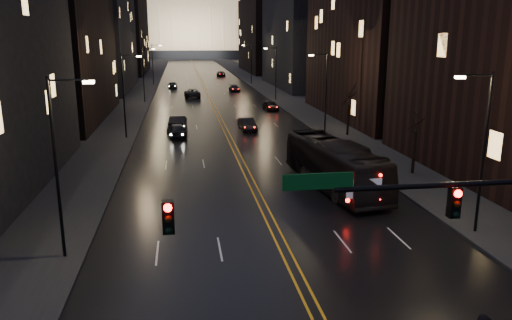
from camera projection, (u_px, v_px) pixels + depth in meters
name	position (u px, v px, depth m)	size (l,w,h in m)	color
road	(198.00, 75.00, 141.50)	(20.00, 320.00, 0.02)	black
sidewalk_left	(148.00, 75.00, 139.47)	(8.00, 320.00, 0.16)	black
sidewalk_right	(247.00, 74.00, 143.49)	(8.00, 320.00, 0.16)	black
center_line	(198.00, 75.00, 141.49)	(0.62, 320.00, 0.01)	orange
building_left_mid	(49.00, 9.00, 62.16)	(12.00, 30.00, 28.00)	black
building_left_far	(98.00, 40.00, 99.60)	(12.00, 34.00, 20.00)	black
building_left_dist	(123.00, 31.00, 145.17)	(12.00, 40.00, 24.00)	black
building_right_mid	(303.00, 25.00, 104.91)	(12.00, 34.00, 26.00)	black
building_right_dist	(265.00, 35.00, 151.45)	(12.00, 40.00, 22.00)	black
capitol	(189.00, 23.00, 252.49)	(90.00, 50.00, 58.50)	black
streetlamp_right_near	(481.00, 145.00, 26.68)	(2.13, 0.25, 9.00)	black
streetlamp_left_near	(59.00, 159.00, 23.57)	(2.13, 0.25, 9.00)	black
streetlamp_right_mid	(325.00, 88.00, 55.46)	(2.13, 0.25, 9.00)	black
streetlamp_left_mid	(125.00, 91.00, 52.35)	(2.13, 0.25, 9.00)	black
streetlamp_right_far	(275.00, 70.00, 84.25)	(2.13, 0.25, 9.00)	black
streetlamp_left_far	(144.00, 72.00, 81.14)	(2.13, 0.25, 9.00)	black
streetlamp_right_dist	(250.00, 62.00, 113.04)	(2.13, 0.25, 9.00)	black
streetlamp_left_dist	(153.00, 62.00, 109.93)	(2.13, 0.25, 9.00)	black
tree_right_mid	(417.00, 119.00, 38.64)	(2.40, 2.40, 6.65)	black
tree_right_far	(349.00, 95.00, 53.99)	(2.40, 2.40, 6.65)	black
bus	(334.00, 165.00, 35.88)	(2.93, 12.53, 3.49)	black
oncoming_car_a	(177.00, 130.00, 54.25)	(1.85, 4.59, 1.56)	black
oncoming_car_b	(178.00, 122.00, 58.95)	(1.74, 4.99, 1.64)	black
oncoming_car_c	(192.00, 93.00, 89.42)	(2.61, 5.66, 1.57)	black
oncoming_car_d	(173.00, 85.00, 104.64)	(1.88, 4.63, 1.34)	black
receding_car_a	(247.00, 124.00, 58.19)	(1.54, 4.41, 1.45)	black
receding_car_b	(271.00, 105.00, 73.98)	(1.70, 4.23, 1.44)	black
receding_car_c	(234.00, 88.00, 98.63)	(1.81, 4.46, 1.29)	black
receding_car_d	(221.00, 74.00, 136.26)	(2.32, 5.04, 1.40)	black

